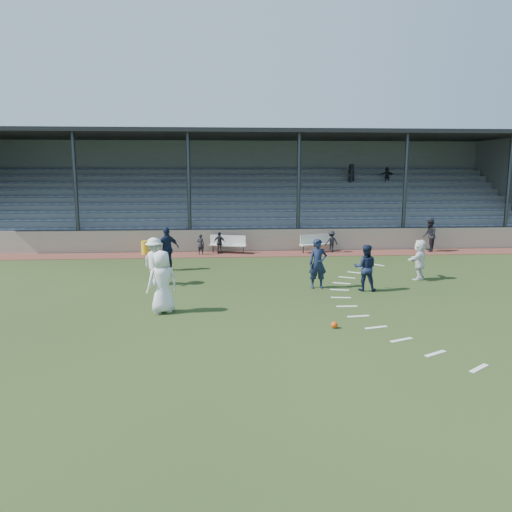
{
  "coord_description": "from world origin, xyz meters",
  "views": [
    {
      "loc": [
        -1.29,
        -15.75,
        4.51
      ],
      "look_at": [
        0.0,
        2.5,
        1.3
      ],
      "focal_mm": 35.0,
      "sensor_mm": 36.0,
      "label": 1
    }
  ],
  "objects_px": {
    "trash_bin": "(145,248)",
    "football": "(334,325)",
    "bench_left": "(228,243)",
    "bench_right": "(317,242)",
    "official": "(429,235)",
    "player_white_lead": "(162,282)",
    "player_navy_lead": "(318,264)"
  },
  "relations": [
    {
      "from": "bench_left",
      "to": "player_white_lead",
      "type": "height_order",
      "value": "player_white_lead"
    },
    {
      "from": "football",
      "to": "player_white_lead",
      "type": "relative_size",
      "value": 0.1
    },
    {
      "from": "football",
      "to": "official",
      "type": "relative_size",
      "value": 0.11
    },
    {
      "from": "trash_bin",
      "to": "football",
      "type": "height_order",
      "value": "trash_bin"
    },
    {
      "from": "bench_left",
      "to": "official",
      "type": "distance_m",
      "value": 11.05
    },
    {
      "from": "bench_right",
      "to": "official",
      "type": "xyz_separation_m",
      "value": [
        6.2,
        -0.29,
        0.33
      ]
    },
    {
      "from": "trash_bin",
      "to": "player_navy_lead",
      "type": "height_order",
      "value": "player_navy_lead"
    },
    {
      "from": "player_navy_lead",
      "to": "bench_left",
      "type": "bearing_deg",
      "value": 111.22
    },
    {
      "from": "football",
      "to": "official",
      "type": "bearing_deg",
      "value": 57.41
    },
    {
      "from": "player_navy_lead",
      "to": "player_white_lead",
      "type": "bearing_deg",
      "value": -152.85
    },
    {
      "from": "player_white_lead",
      "to": "player_navy_lead",
      "type": "xyz_separation_m",
      "value": [
        5.53,
        2.9,
        -0.05
      ]
    },
    {
      "from": "player_navy_lead",
      "to": "official",
      "type": "bearing_deg",
      "value": 45.22
    },
    {
      "from": "player_white_lead",
      "to": "bench_left",
      "type": "bearing_deg",
      "value": -125.22
    },
    {
      "from": "trash_bin",
      "to": "football",
      "type": "xyz_separation_m",
      "value": [
        7.23,
        -12.97,
        -0.28
      ]
    },
    {
      "from": "bench_left",
      "to": "trash_bin",
      "type": "height_order",
      "value": "bench_left"
    },
    {
      "from": "football",
      "to": "trash_bin",
      "type": "bearing_deg",
      "value": 119.11
    },
    {
      "from": "football",
      "to": "player_white_lead",
      "type": "xyz_separation_m",
      "value": [
        -5.08,
        1.95,
        0.9
      ]
    },
    {
      "from": "bench_left",
      "to": "bench_right",
      "type": "distance_m",
      "value": 4.84
    },
    {
      "from": "trash_bin",
      "to": "official",
      "type": "relative_size",
      "value": 0.4
    },
    {
      "from": "trash_bin",
      "to": "player_white_lead",
      "type": "bearing_deg",
      "value": -78.98
    },
    {
      "from": "football",
      "to": "player_navy_lead",
      "type": "distance_m",
      "value": 4.95
    },
    {
      "from": "player_white_lead",
      "to": "player_navy_lead",
      "type": "bearing_deg",
      "value": -176.15
    },
    {
      "from": "bench_right",
      "to": "football",
      "type": "height_order",
      "value": "bench_right"
    },
    {
      "from": "football",
      "to": "bench_right",
      "type": "bearing_deg",
      "value": 81.34
    },
    {
      "from": "bench_right",
      "to": "football",
      "type": "relative_size",
      "value": 10.24
    },
    {
      "from": "player_navy_lead",
      "to": "trash_bin",
      "type": "bearing_deg",
      "value": 132.82
    },
    {
      "from": "player_white_lead",
      "to": "football",
      "type": "bearing_deg",
      "value": 135.1
    },
    {
      "from": "trash_bin",
      "to": "player_white_lead",
      "type": "xyz_separation_m",
      "value": [
        2.15,
        -11.02,
        0.63
      ]
    },
    {
      "from": "trash_bin",
      "to": "official",
      "type": "bearing_deg",
      "value": -0.55
    },
    {
      "from": "bench_left",
      "to": "player_navy_lead",
      "type": "distance_m",
      "value": 8.87
    },
    {
      "from": "bench_left",
      "to": "football",
      "type": "relative_size",
      "value": 10.29
    },
    {
      "from": "player_white_lead",
      "to": "player_navy_lead",
      "type": "height_order",
      "value": "player_white_lead"
    }
  ]
}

